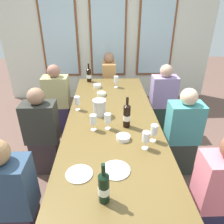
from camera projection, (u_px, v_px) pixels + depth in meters
The scene contains 25 objects.
ground_plane at pixel (112, 168), 2.76m from camera, with size 12.00×12.00×0.00m, color brown.
back_wall_with_windows at pixel (108, 28), 4.16m from camera, with size 4.22×0.10×2.90m.
dining_table at pixel (112, 123), 2.44m from camera, with size 1.02×2.79×0.74m.
white_plate_0 at pixel (115, 170), 1.68m from camera, with size 0.23×0.23×0.01m, color white.
white_plate_1 at pixel (79, 174), 1.64m from camera, with size 0.21×0.21×0.01m, color white.
metal_pitcher at pixel (99, 107), 2.46m from camera, with size 0.16×0.16×0.19m.
wine_bottle_0 at pixel (89, 75), 3.47m from camera, with size 0.08×0.08×0.30m.
wine_bottle_1 at pixel (104, 187), 1.38m from camera, with size 0.08×0.08×0.31m.
wine_bottle_2 at pixel (127, 116), 2.21m from camera, with size 0.08×0.08×0.34m.
tasting_bowl_0 at pixel (97, 86), 3.27m from camera, with size 0.12×0.12×0.05m, color white.
tasting_bowl_1 at pixel (123, 138), 2.05m from camera, with size 0.13×0.13×0.04m, color white.
tasting_bowl_2 at pixel (101, 94), 3.00m from camera, with size 0.12×0.12×0.04m, color white.
wine_glass_0 at pixel (77, 101), 2.56m from camera, with size 0.07×0.07×0.17m.
wine_glass_1 at pixel (93, 120), 2.16m from camera, with size 0.07×0.07×0.17m.
wine_glass_2 at pixel (108, 118), 2.18m from camera, with size 0.07×0.07×0.17m.
wine_glass_3 at pixel (154, 130), 1.98m from camera, with size 0.07×0.07×0.17m.
wine_glass_4 at pixel (146, 138), 1.88m from camera, with size 0.07×0.07×0.17m.
wine_glass_5 at pixel (116, 80), 3.23m from camera, with size 0.07×0.07×0.17m.
seated_person_0 at pixel (58, 101), 3.33m from camera, with size 0.38×0.24×1.11m.
seated_person_1 at pixel (163, 101), 3.34m from camera, with size 0.38×0.24×1.11m.
seated_person_2 at pixel (12, 202), 1.67m from camera, with size 0.38×0.24×1.11m.
seated_person_3 at pixel (218, 197), 1.72m from camera, with size 0.38×0.24×1.11m.
seated_person_4 at pixel (43, 134), 2.52m from camera, with size 0.38×0.24×1.11m.
seated_person_5 at pixel (182, 135), 2.51m from camera, with size 0.38×0.24×1.11m.
seated_person_6 at pixel (109, 83), 4.06m from camera, with size 0.24×0.38×1.11m.
Camera 1 is at (-0.07, -2.10, 1.94)m, focal length 34.14 mm.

